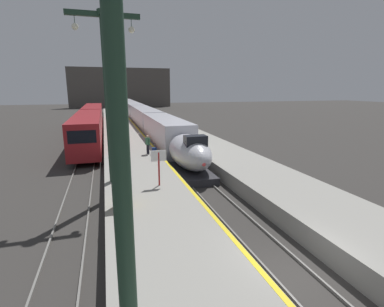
{
  "coord_description": "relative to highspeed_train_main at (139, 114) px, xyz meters",
  "views": [
    {
      "loc": [
        -6.16,
        -7.56,
        6.65
      ],
      "look_at": [
        0.05,
        12.97,
        1.8
      ],
      "focal_mm": 26.88,
      "sensor_mm": 36.0,
      "label": 1
    }
  ],
  "objects": [
    {
      "name": "ground_plane",
      "position": [
        0.0,
        -47.0,
        -1.97
      ],
      "size": [
        260.0,
        260.0,
        0.0
      ],
      "primitive_type": "plane",
      "color": "#33302D"
    },
    {
      "name": "platform_left",
      "position": [
        -4.05,
        -22.25,
        -1.45
      ],
      "size": [
        4.8,
        110.0,
        1.05
      ],
      "primitive_type": "cube",
      "color": "gray",
      "rests_on": "ground"
    },
    {
      "name": "platform_right",
      "position": [
        4.05,
        -22.25,
        -1.45
      ],
      "size": [
        4.8,
        110.0,
        1.05
      ],
      "primitive_type": "cube",
      "color": "gray",
      "rests_on": "ground"
    },
    {
      "name": "platform_left_safety_stripe",
      "position": [
        -1.77,
        -22.25,
        -0.92
      ],
      "size": [
        0.2,
        107.8,
        0.01
      ],
      "primitive_type": "cube",
      "color": "yellow",
      "rests_on": "platform_left"
    },
    {
      "name": "rail_main_left",
      "position": [
        -0.75,
        -19.5,
        -1.91
      ],
      "size": [
        0.08,
        110.0,
        0.12
      ],
      "primitive_type": "cube",
      "color": "slate",
      "rests_on": "ground"
    },
    {
      "name": "rail_main_right",
      "position": [
        0.75,
        -19.5,
        -1.91
      ],
      "size": [
        0.08,
        110.0,
        0.12
      ],
      "primitive_type": "cube",
      "color": "slate",
      "rests_on": "ground"
    },
    {
      "name": "rail_secondary_left",
      "position": [
        -8.85,
        -19.5,
        -1.91
      ],
      "size": [
        0.08,
        110.0,
        0.12
      ],
      "primitive_type": "cube",
      "color": "slate",
      "rests_on": "ground"
    },
    {
      "name": "rail_secondary_right",
      "position": [
        -7.35,
        -19.5,
        -1.91
      ],
      "size": [
        0.08,
        110.0,
        0.12
      ],
      "primitive_type": "cube",
      "color": "slate",
      "rests_on": "ground"
    },
    {
      "name": "highspeed_train_main",
      "position": [
        0.0,
        0.0,
        0.0
      ],
      "size": [
        2.92,
        75.63,
        3.6
      ],
      "color": "silver",
      "rests_on": "ground"
    },
    {
      "name": "regional_train_adjacent",
      "position": [
        -8.1,
        -11.34,
        0.16
      ],
      "size": [
        2.85,
        36.6,
        3.8
      ],
      "color": "maroon",
      "rests_on": "ground"
    },
    {
      "name": "station_column_near",
      "position": [
        -5.9,
        -48.32,
        5.0
      ],
      "size": [
        4.0,
        0.68,
        9.94
      ],
      "color": "#1E3828",
      "rests_on": "platform_left"
    },
    {
      "name": "station_column_mid",
      "position": [
        -5.9,
        -36.86,
        4.94
      ],
      "size": [
        4.0,
        0.68,
        9.82
      ],
      "color": "#1E3828",
      "rests_on": "platform_left"
    },
    {
      "name": "passenger_near_edge",
      "position": [
        -2.75,
        -29.99,
        0.07
      ],
      "size": [
        0.4,
        0.48,
        1.69
      ],
      "color": "#23232D",
      "rests_on": "platform_left"
    },
    {
      "name": "rolling_suitcase",
      "position": [
        -2.23,
        -30.17,
        -0.62
      ],
      "size": [
        0.4,
        0.22,
        0.98
      ],
      "color": "navy",
      "rests_on": "platform_left"
    },
    {
      "name": "ticket_machine_yellow",
      "position": [
        -5.55,
        -41.08,
        -0.18
      ],
      "size": [
        0.76,
        0.62,
        1.6
      ],
      "color": "yellow",
      "rests_on": "platform_left"
    },
    {
      "name": "departure_info_board",
      "position": [
        -3.32,
        -38.49,
        0.59
      ],
      "size": [
        0.9,
        0.1,
        2.12
      ],
      "color": "maroon",
      "rests_on": "platform_left"
    },
    {
      "name": "terminus_back_wall",
      "position": [
        0.0,
        55.0,
        5.03
      ],
      "size": [
        36.0,
        2.0,
        14.0
      ],
      "primitive_type": "cube",
      "color": "#4C4742",
      "rests_on": "ground"
    }
  ]
}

